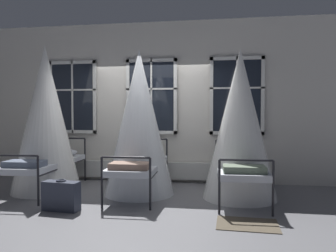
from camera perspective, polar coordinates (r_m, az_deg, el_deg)
The scene contains 8 objects.
ground at distance 5.99m, azimuth -5.09°, elevation -11.93°, with size 18.73×18.73×0.00m, color slate.
back_wall_with_windows at distance 7.01m, azimuth -2.77°, elevation 4.26°, with size 8.50×0.10×3.43m, color silver.
window_bank at distance 6.89m, azimuth -2.96°, elevation -0.87°, with size 4.69×0.10×2.57m.
cot_first at distance 6.47m, azimuth -20.92°, elevation 0.94°, with size 1.28×2.02×2.75m.
cot_second at distance 5.85m, azimuth -5.13°, elevation 0.37°, with size 1.28×2.01×2.63m.
cot_third at distance 5.67m, azimuth 12.65°, elevation 0.04°, with size 1.28×2.01×2.58m.
rug_third at distance 4.53m, azimuth 13.93°, elevation -16.60°, with size 0.80×0.56×0.01m, color brown.
suitcase_dark at distance 5.20m, azimuth -18.47°, elevation -11.69°, with size 0.58×0.27×0.47m.
Camera 1 is at (1.38, -5.65, 1.45)m, focal length 34.27 mm.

